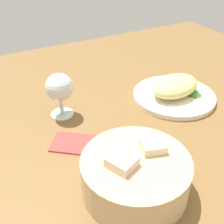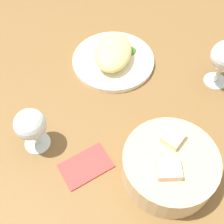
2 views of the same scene
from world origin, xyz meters
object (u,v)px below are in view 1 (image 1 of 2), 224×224
at_px(bread_basket, 135,174).
at_px(folded_napkin, 76,143).
at_px(plate, 174,96).
at_px(wine_glass_near, 59,89).

height_order(bread_basket, folded_napkin, bread_basket).
bearing_deg(plate, wine_glass_near, -13.39).
distance_m(bread_basket, folded_napkin, 0.18).
bearing_deg(bread_basket, plate, -140.53).
distance_m(plate, wine_glass_near, 0.33).
bearing_deg(folded_napkin, wine_glass_near, 121.51).
xyz_separation_m(bread_basket, folded_napkin, (0.05, -0.17, -0.03)).
bearing_deg(wine_glass_near, plate, 166.61).
relative_size(bread_basket, folded_napkin, 1.80).
relative_size(wine_glass_near, folded_napkin, 1.06).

